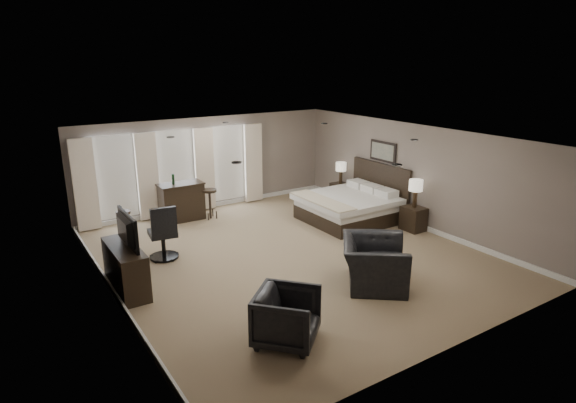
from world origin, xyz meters
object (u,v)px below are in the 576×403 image
bed (349,195)px  bar_stool_right (210,204)px  armchair_far (287,315)px  bar_stool_left (124,225)px  lamp_far (341,173)px  desk_chair (162,232)px  nightstand_near (413,219)px  lamp_near (415,194)px  tv (123,243)px  nightstand_far (340,193)px  dresser (126,269)px  armchair_near (374,255)px  bar_counter (182,202)px

bed → bar_stool_right: bearing=144.0°
armchair_far → bar_stool_right: 6.25m
bar_stool_left → bar_stool_right: (2.36, 0.36, 0.05)m
lamp_far → desk_chair: (-5.84, -1.21, -0.29)m
nightstand_near → lamp_near: (0.00, 0.00, 0.65)m
lamp_near → lamp_far: bearing=90.0°
tv → bar_stool_left: size_ratio=1.55×
nightstand_near → tv: tv is taller
bed → nightstand_far: 1.75m
bar_stool_left → armchair_far: bearing=-81.1°
dresser → armchair_near: 4.63m
nightstand_near → lamp_far: (0.00, 2.90, 0.59)m
nightstand_far → lamp_near: bearing=-90.0°
nightstand_far → dresser: bearing=-161.7°
nightstand_near → armchair_far: size_ratio=0.65×
lamp_far → armchair_far: lamp_far is taller
dresser → bar_stool_right: 4.28m
lamp_far → tv: lamp_far is taller
bar_counter → bar_stool_left: bearing=-158.8°
bar_counter → bar_stool_right: bar_counter is taller
nightstand_far → bar_stool_right: 3.95m
nightstand_near → bar_stool_left: 7.05m
tv → armchair_far: size_ratio=1.19×
lamp_near → bar_stool_right: bearing=137.0°
bed → nightstand_near: (0.89, -1.45, -0.41)m
bar_counter → bar_stool_right: 0.75m
dresser → tv: bearing=0.0°
nightstand_near → nightstand_far: nightstand_near is taller
lamp_far → bar_counter: 4.69m
armchair_far → bar_counter: (0.79, 6.37, 0.04)m
nightstand_near → tv: bearing=175.0°
bed → bar_counter: size_ratio=1.93×
armchair_far → tv: bearing=74.8°
bed → lamp_far: 1.71m
tv → nightstand_near: bearing=-95.0°
bar_stool_right → bed: bearing=-36.0°
nightstand_near → bar_stool_right: (-3.88, 3.63, 0.10)m
lamp_near → bar_stool_left: 7.07m
nightstand_far → lamp_near: size_ratio=0.82×
armchair_far → bar_stool_right: size_ratio=1.15×
lamp_near → desk_chair: lamp_near is taller
bar_stool_right → desk_chair: bearing=-135.3°
armchair_near → bar_stool_right: armchair_near is taller
nightstand_far → bar_stool_right: bar_stool_right is taller
nightstand_far → armchair_near: size_ratio=0.42×
lamp_far → armchair_far: (-5.35, -5.35, -0.43)m
lamp_far → desk_chair: size_ratio=0.53×
armchair_near → bar_stool_right: 5.43m
nightstand_far → lamp_far: lamp_far is taller
bar_stool_left → bed: bearing=-18.8°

